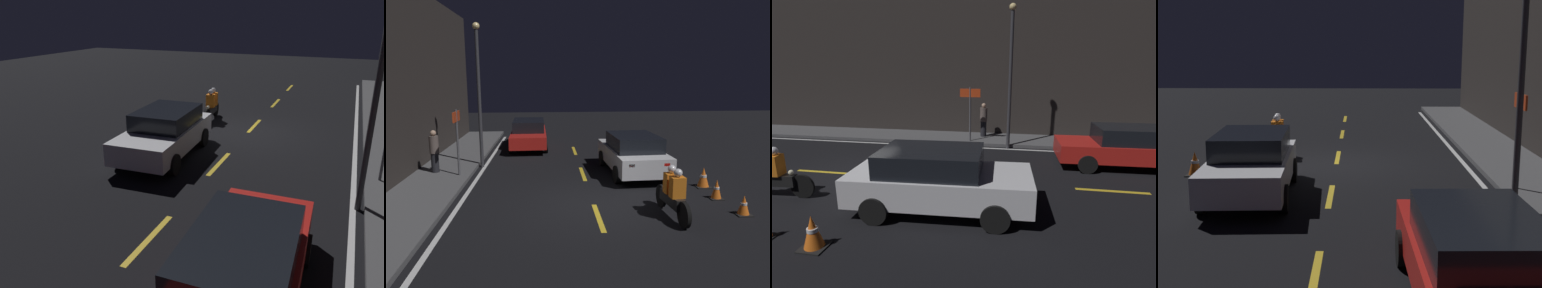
% 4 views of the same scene
% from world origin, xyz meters
% --- Properties ---
extents(ground_plane, '(56.00, 56.00, 0.00)m').
position_xyz_m(ground_plane, '(0.00, 0.00, 0.00)').
color(ground_plane, black).
extents(raised_curb, '(28.00, 2.19, 0.14)m').
position_xyz_m(raised_curb, '(0.00, 5.28, 0.07)').
color(raised_curb, '#4C4C4F').
rests_on(raised_curb, ground).
extents(lane_dash_a, '(2.00, 0.14, 0.01)m').
position_xyz_m(lane_dash_a, '(-10.00, 0.00, 0.00)').
color(lane_dash_a, gold).
rests_on(lane_dash_a, ground).
extents(lane_dash_b, '(2.00, 0.14, 0.01)m').
position_xyz_m(lane_dash_b, '(-5.50, 0.00, 0.00)').
color(lane_dash_b, gold).
rests_on(lane_dash_b, ground).
extents(lane_dash_c, '(2.00, 0.14, 0.01)m').
position_xyz_m(lane_dash_c, '(-1.00, 0.00, 0.00)').
color(lane_dash_c, gold).
rests_on(lane_dash_c, ground).
extents(lane_dash_d, '(2.00, 0.14, 0.01)m').
position_xyz_m(lane_dash_d, '(3.50, 0.00, 0.00)').
color(lane_dash_d, gold).
rests_on(lane_dash_d, ground).
extents(lane_dash_e, '(2.00, 0.14, 0.01)m').
position_xyz_m(lane_dash_e, '(8.00, 0.00, 0.00)').
color(lane_dash_e, gold).
rests_on(lane_dash_e, ground).
extents(lane_solid_kerb, '(25.20, 0.14, 0.01)m').
position_xyz_m(lane_solid_kerb, '(0.00, 3.94, 0.00)').
color(lane_solid_kerb, silver).
rests_on(lane_solid_kerb, ground).
extents(sedan_white, '(4.42, 2.15, 1.54)m').
position_xyz_m(sedan_white, '(3.44, -1.91, 0.81)').
color(sedan_white, silver).
rests_on(sedan_white, ground).
extents(taxi_red, '(4.64, 1.97, 1.44)m').
position_xyz_m(taxi_red, '(9.07, 2.31, 0.76)').
color(taxi_red, red).
rests_on(taxi_red, ground).
extents(motorcycle, '(2.20, 0.41, 1.40)m').
position_xyz_m(motorcycle, '(-1.14, -1.97, 0.66)').
color(motorcycle, black).
rests_on(motorcycle, ground).
extents(traffic_cone_near, '(0.41, 0.41, 0.55)m').
position_xyz_m(traffic_cone_near, '(-1.12, -3.96, 0.27)').
color(traffic_cone_near, black).
rests_on(traffic_cone_near, ground).
extents(traffic_cone_mid, '(0.39, 0.39, 0.60)m').
position_xyz_m(traffic_cone_mid, '(0.23, -3.81, 0.29)').
color(traffic_cone_mid, black).
rests_on(traffic_cone_mid, ground).
extents(traffic_cone_far, '(0.50, 0.50, 0.68)m').
position_xyz_m(traffic_cone_far, '(1.46, -3.92, 0.33)').
color(traffic_cone_far, black).
rests_on(traffic_cone_far, ground).
extents(shop_sign, '(0.90, 0.08, 2.40)m').
position_xyz_m(shop_sign, '(3.19, 4.57, 1.83)').
color(shop_sign, '#4C4C51').
rests_on(shop_sign, raised_curb).
extents(street_lamp, '(0.28, 0.28, 5.76)m').
position_xyz_m(street_lamp, '(4.91, 4.04, 3.24)').
color(street_lamp, '#333338').
rests_on(street_lamp, ground).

